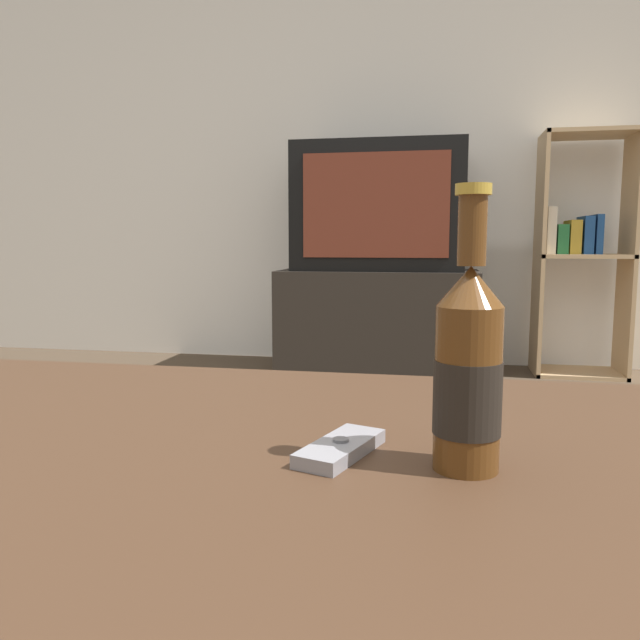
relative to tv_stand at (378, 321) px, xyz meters
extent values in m
cube|color=silver|center=(0.07, 0.32, 1.03)|extent=(8.00, 0.05, 2.60)
cube|color=#422B1C|center=(0.07, -2.71, 0.18)|extent=(1.12, 0.86, 0.04)
cylinder|color=#382417|center=(-0.43, -2.34, -0.05)|extent=(0.07, 0.07, 0.43)
cylinder|color=#382417|center=(0.57, -2.34, -0.05)|extent=(0.07, 0.07, 0.43)
cube|color=#28231E|center=(0.00, 0.00, 0.00)|extent=(1.03, 0.49, 0.54)
cube|color=black|center=(0.00, 0.00, 0.59)|extent=(0.87, 0.41, 0.65)
cube|color=maroon|center=(0.00, -0.21, 0.59)|extent=(0.71, 0.01, 0.50)
cube|color=tan|center=(0.81, 0.10, 0.34)|extent=(0.02, 0.30, 1.23)
cube|color=tan|center=(1.24, 0.10, 0.34)|extent=(0.02, 0.30, 1.23)
cube|color=tan|center=(1.03, 0.10, -0.26)|extent=(0.44, 0.30, 0.02)
cube|color=tan|center=(1.03, 0.10, 0.34)|extent=(0.44, 0.30, 0.02)
cube|color=tan|center=(1.03, 0.10, 0.95)|extent=(0.44, 0.30, 0.02)
cube|color=beige|center=(0.86, 0.10, 0.47)|extent=(0.04, 0.21, 0.23)
cube|color=#236B38|center=(0.91, 0.10, 0.43)|extent=(0.05, 0.21, 0.15)
cube|color=#B7932D|center=(0.97, 0.10, 0.44)|extent=(0.05, 0.21, 0.17)
cube|color=navy|center=(1.03, 0.10, 0.45)|extent=(0.05, 0.21, 0.19)
cube|color=navy|center=(1.08, 0.10, 0.45)|extent=(0.03, 0.21, 0.20)
cylinder|color=#563314|center=(0.34, -2.68, 0.28)|extent=(0.06, 0.06, 0.15)
cylinder|color=black|center=(0.34, -2.68, 0.27)|extent=(0.06, 0.06, 0.07)
cone|color=#563314|center=(0.34, -2.68, 0.38)|extent=(0.06, 0.06, 0.04)
cylinder|color=#563314|center=(0.34, -2.68, 0.43)|extent=(0.03, 0.03, 0.06)
cylinder|color=#B79333|center=(0.34, -2.68, 0.46)|extent=(0.03, 0.03, 0.01)
cube|color=gray|center=(0.22, -2.67, 0.21)|extent=(0.08, 0.13, 0.01)
cylinder|color=slate|center=(0.22, -2.67, 0.22)|extent=(0.02, 0.02, 0.00)
camera|label=1|loc=(0.31, -3.27, 0.42)|focal=35.00mm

